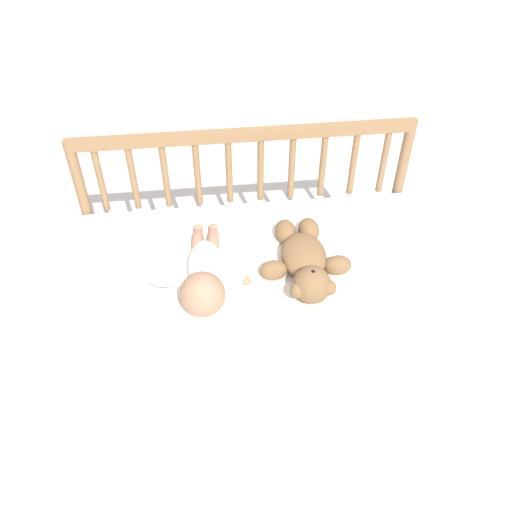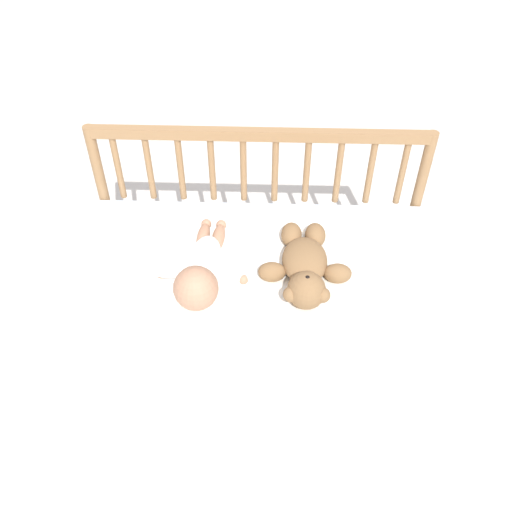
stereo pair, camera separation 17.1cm
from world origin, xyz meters
The scene contains 6 objects.
ground_plane centered at (0.00, 0.00, 0.00)m, with size 12.00×12.00×0.00m, color silver.
crib_mattress centered at (0.00, 0.00, 0.21)m, with size 1.13×0.65×0.42m.
crib_rail centered at (0.00, 0.35, 0.51)m, with size 1.13×0.04×0.71m.
blanket centered at (-0.02, 0.01, 0.43)m, with size 0.79×0.51×0.01m.
teddy_bear centered at (0.15, -0.02, 0.47)m, with size 0.28×0.36×0.11m.
baby centered at (-0.16, -0.06, 0.47)m, with size 0.31×0.41×0.13m.
Camera 2 is at (0.04, -1.21, 1.69)m, focal length 40.00 mm.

